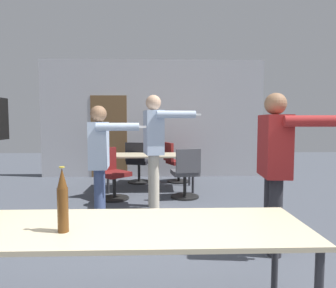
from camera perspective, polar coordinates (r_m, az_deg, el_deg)
back_wall at (r=7.60m, az=-3.13°, el=4.74°), size 5.60×0.12×2.94m
conference_table_near at (r=2.05m, az=-7.52°, el=-16.65°), size 2.32×0.75×0.73m
conference_table_far at (r=6.17m, az=-3.25°, el=-2.60°), size 1.78×0.80×0.73m
person_center_tall at (r=4.08m, az=-12.79°, el=-1.86°), size 0.77×0.61×1.61m
person_near_casual at (r=4.79m, az=-2.60°, el=0.64°), size 0.91×0.69×1.82m
person_left_plaid at (r=3.34m, az=19.81°, el=-2.51°), size 0.77×0.72×1.70m
office_chair_far_right at (r=6.92m, az=1.47°, el=-3.77°), size 0.65×0.61×0.92m
office_chair_near_pushed at (r=5.47m, az=3.41°, el=-5.94°), size 0.52×0.58×0.92m
office_chair_mid_tucked at (r=6.83m, az=-5.76°, el=-3.79°), size 0.57×0.62×0.94m
office_chair_side_rolled at (r=5.56m, az=-10.66°, el=-5.87°), size 0.68×0.69×0.92m
beer_bottle at (r=1.96m, az=-19.43°, el=-10.24°), size 0.07×0.07×0.40m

